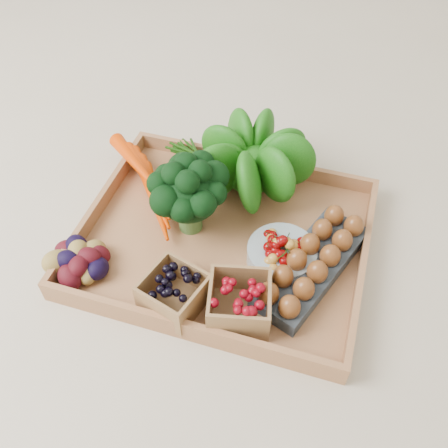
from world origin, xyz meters
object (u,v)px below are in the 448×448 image
(broccoli, at_px, (189,205))
(cherry_bowl, at_px, (281,255))
(tray, at_px, (224,241))
(egg_carton, at_px, (311,267))

(broccoli, relative_size, cherry_bowl, 1.20)
(tray, height_order, broccoli, broccoli)
(egg_carton, bearing_deg, tray, -168.84)
(cherry_bowl, distance_m, egg_carton, 0.06)
(broccoli, relative_size, egg_carton, 0.58)
(tray, height_order, egg_carton, egg_carton)
(broccoli, bearing_deg, egg_carton, -9.15)
(broccoli, distance_m, cherry_bowl, 0.20)
(egg_carton, bearing_deg, broccoli, -168.75)
(tray, bearing_deg, broccoli, 171.08)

